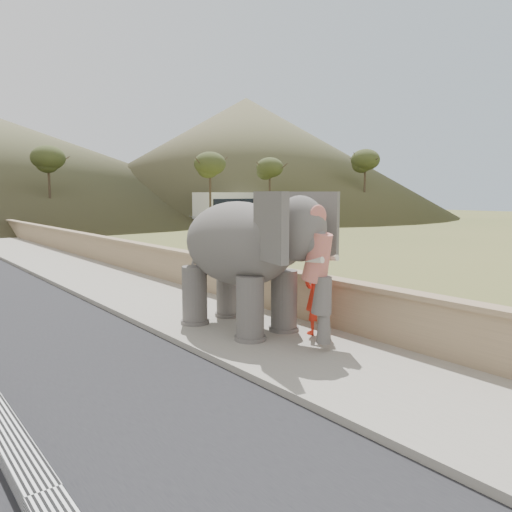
% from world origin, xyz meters
% --- Properties ---
extents(ground, '(160.00, 160.00, 0.00)m').
position_xyz_m(ground, '(0.00, 0.00, 0.00)').
color(ground, olive).
rests_on(ground, ground).
extents(walkway, '(3.00, 120.00, 0.15)m').
position_xyz_m(walkway, '(0.00, 10.00, 0.07)').
color(walkway, '#9E9687').
rests_on(walkway, ground).
extents(parapet, '(0.30, 120.00, 1.10)m').
position_xyz_m(parapet, '(1.65, 10.00, 0.55)').
color(parapet, tan).
rests_on(parapet, ground).
extents(cow, '(1.53, 0.74, 1.27)m').
position_xyz_m(cow, '(11.14, 12.94, 0.64)').
color(cow, brown).
rests_on(cow, ground).
extents(distant_car, '(4.30, 1.90, 1.44)m').
position_xyz_m(distant_car, '(18.59, 34.13, 0.72)').
color(distant_car, '#BABBC1').
rests_on(distant_car, ground).
extents(bus_white, '(11.26, 4.21, 3.10)m').
position_xyz_m(bus_white, '(22.20, 33.64, 1.55)').
color(bus_white, white).
rests_on(bus_white, ground).
extents(bus_orange, '(11.24, 3.97, 3.10)m').
position_xyz_m(bus_orange, '(30.75, 33.57, 1.55)').
color(bus_orange, orange).
rests_on(bus_orange, ground).
extents(hill_right, '(56.00, 56.00, 16.00)m').
position_xyz_m(hill_right, '(36.00, 52.00, 8.00)').
color(hill_right, brown).
rests_on(hill_right, ground).
extents(elephant_and_man, '(2.45, 4.09, 2.83)m').
position_xyz_m(elephant_and_man, '(0.02, 4.17, 1.55)').
color(elephant_and_man, slate).
rests_on(elephant_and_man, ground).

